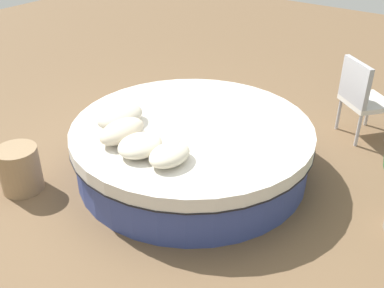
% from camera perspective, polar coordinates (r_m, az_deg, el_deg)
% --- Properties ---
extents(ground_plane, '(16.00, 16.00, 0.00)m').
position_cam_1_polar(ground_plane, '(4.97, 0.00, -3.35)').
color(ground_plane, brown).
extents(round_bed, '(2.54, 2.54, 0.56)m').
position_cam_1_polar(round_bed, '(4.82, 0.00, -0.51)').
color(round_bed, '#38478C').
rests_on(round_bed, ground_plane).
extents(throw_pillow_0, '(0.55, 0.38, 0.18)m').
position_cam_1_polar(throw_pillow_0, '(4.73, -9.09, 3.50)').
color(throw_pillow_0, beige).
rests_on(throw_pillow_0, round_bed).
extents(throw_pillow_1, '(0.53, 0.32, 0.19)m').
position_cam_1_polar(throw_pillow_1, '(4.44, -8.86, 1.63)').
color(throw_pillow_1, beige).
rests_on(throw_pillow_1, round_bed).
extents(throw_pillow_2, '(0.46, 0.38, 0.16)m').
position_cam_1_polar(throw_pillow_2, '(4.20, -6.56, -0.17)').
color(throw_pillow_2, beige).
rests_on(throw_pillow_2, round_bed).
extents(throw_pillow_3, '(0.44, 0.32, 0.15)m').
position_cam_1_polar(throw_pillow_3, '(4.04, -2.85, -1.36)').
color(throw_pillow_3, beige).
rests_on(throw_pillow_3, round_bed).
extents(patio_chair, '(0.72, 0.72, 0.98)m').
position_cam_1_polar(patio_chair, '(5.75, 20.65, 5.86)').
color(patio_chair, '#B7B7BC').
rests_on(patio_chair, ground_plane).
extents(side_table, '(0.42, 0.42, 0.48)m').
position_cam_1_polar(side_table, '(4.89, -20.95, -2.98)').
color(side_table, '#997A56').
rests_on(side_table, ground_plane).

